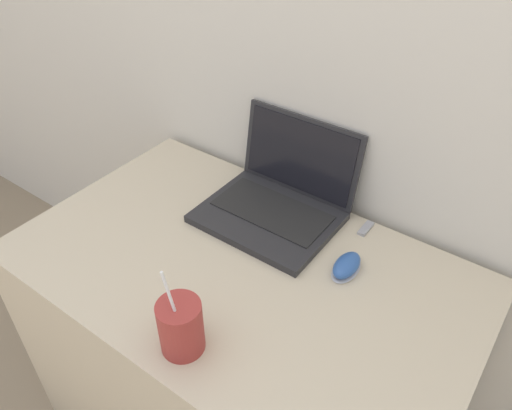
{
  "coord_description": "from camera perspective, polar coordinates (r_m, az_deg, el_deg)",
  "views": [
    {
      "loc": [
        0.52,
        -0.32,
        1.57
      ],
      "look_at": [
        -0.04,
        0.46,
        0.82
      ],
      "focal_mm": 35.0,
      "sensor_mm": 36.0,
      "label": 1
    }
  ],
  "objects": [
    {
      "name": "laptop",
      "position": [
        1.31,
        2.55,
        0.92
      ],
      "size": [
        0.34,
        0.31,
        0.23
      ],
      "color": "#232326",
      "rests_on": "desk"
    },
    {
      "name": "drink_cup",
      "position": [
        1.0,
        -8.6,
        -13.52
      ],
      "size": [
        0.09,
        0.09,
        0.21
      ],
      "color": "#9E332D",
      "rests_on": "desk"
    },
    {
      "name": "wall_back",
      "position": [
        1.2,
        9.42,
        22.11
      ],
      "size": [
        7.0,
        0.04,
        2.5
      ],
      "color": "silver",
      "rests_on": "ground_plane"
    },
    {
      "name": "computer_mouse",
      "position": [
        1.18,
        10.31,
        -6.87
      ],
      "size": [
        0.06,
        0.1,
        0.04
      ],
      "color": "#B2B2B7",
      "rests_on": "desk"
    },
    {
      "name": "usb_stick",
      "position": [
        1.31,
        12.44,
        -2.63
      ],
      "size": [
        0.02,
        0.06,
        0.01
      ],
      "color": "#99999E",
      "rests_on": "desk"
    },
    {
      "name": "desk",
      "position": [
        1.47,
        -1.53,
        -17.14
      ],
      "size": [
        1.1,
        0.66,
        0.73
      ],
      "color": "beige",
      "rests_on": "ground_plane"
    }
  ]
}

